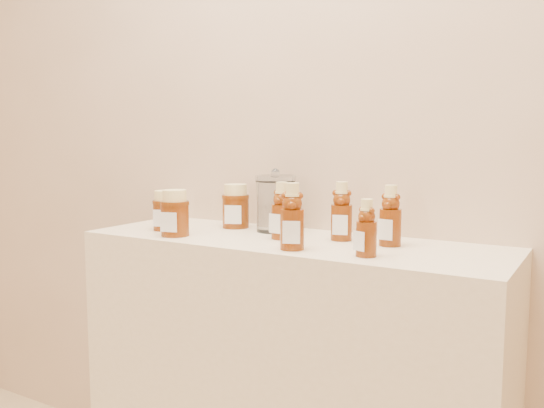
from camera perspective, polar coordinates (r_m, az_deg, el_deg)
The scene contains 11 objects.
wall_back at distance 1.77m, azimuth 5.02°, elevation 12.00°, with size 3.50×0.02×2.70m, color tan.
display_table at distance 1.74m, azimuth 1.69°, elevation -18.24°, with size 1.20×0.40×0.90m, color beige.
bear_bottle_back_left at distance 1.60m, azimuth 0.97°, elevation -0.28°, with size 0.06×0.06×0.18m, color #5A2107, non-canonical shape.
bear_bottle_back_mid at distance 1.59m, azimuth 6.91°, elevation -0.33°, with size 0.06×0.06×0.18m, color #5A2107, non-canonical shape.
bear_bottle_back_right at distance 1.53m, azimuth 11.67°, elevation -0.74°, with size 0.06×0.06×0.18m, color #5A2107, non-canonical shape.
bear_bottle_front_left at distance 1.45m, azimuth 2.02°, elevation -0.80°, with size 0.07×0.07×0.19m, color #5A2107, non-canonical shape.
bear_bottle_front_right at distance 1.38m, azimuth 9.35°, elevation -1.98°, with size 0.05×0.05×0.16m, color #5A2107, non-canonical shape.
honey_jar_left at distance 1.79m, azimuth -10.54°, elevation -0.62°, with size 0.08×0.08×0.12m, color #5A2107, non-canonical shape.
honey_jar_back at distance 1.81m, azimuth -3.63°, elevation -0.20°, with size 0.09×0.09×0.14m, color #5A2107, non-canonical shape.
honey_jar_front at distance 1.68m, azimuth -9.60°, elevation -0.88°, with size 0.08×0.08×0.13m, color #5A2107, non-canonical shape.
glass_canister at distance 1.73m, azimuth 0.34°, elevation 0.30°, with size 0.12×0.12×0.19m, color white, non-canonical shape.
Camera 1 is at (0.77, 0.17, 1.18)m, focal length 38.00 mm.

